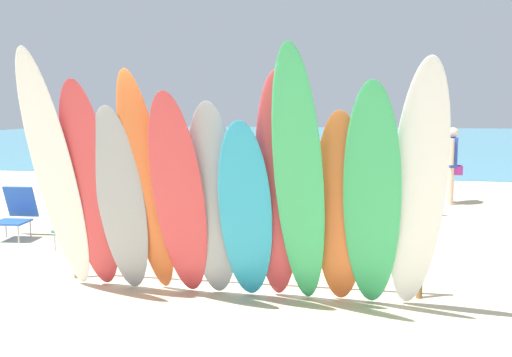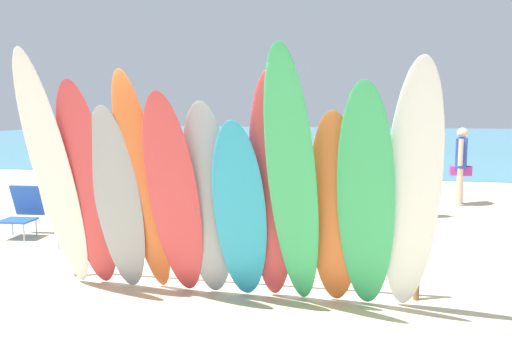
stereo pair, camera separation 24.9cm
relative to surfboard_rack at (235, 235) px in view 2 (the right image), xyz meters
name	(u,v)px [view 2 (the right image)]	position (x,y,z in m)	size (l,w,h in m)	color
ground	(331,165)	(0.00, 14.00, -0.63)	(60.00, 60.00, 0.00)	beige
ocean_water	(351,139)	(0.00, 30.34, -0.62)	(60.00, 40.00, 0.02)	teal
surfboard_rack	(235,235)	(0.00, 0.00, 0.00)	(4.23, 0.07, 0.78)	brown
surfboard_white_0	(54,176)	(-1.88, -0.70, 0.73)	(0.46, 0.07, 2.89)	white
surfboard_red_1	(88,189)	(-1.54, -0.57, 0.57)	(0.54, 0.08, 2.53)	#D13D42
surfboard_grey_2	(118,202)	(-1.20, -0.54, 0.44)	(0.55, 0.06, 2.22)	#999EA3
surfboard_orange_3	(143,187)	(-0.89, -0.56, 0.62)	(0.47, 0.08, 2.62)	orange
surfboard_red_4	(174,200)	(-0.49, -0.67, 0.51)	(0.55, 0.06, 2.45)	#D13D42
surfboard_grey_5	(208,203)	(-0.15, -0.56, 0.46)	(0.55, 0.06, 2.28)	#999EA3
surfboard_teal_6	(240,214)	(0.21, -0.61, 0.37)	(0.56, 0.07, 2.13)	#289EC6
surfboard_red_7	(272,192)	(0.54, -0.56, 0.61)	(0.49, 0.08, 2.59)	#D13D42
surfboard_green_8	(292,185)	(0.78, -0.77, 0.72)	(0.49, 0.07, 2.89)	#38B266
surfboard_orange_9	(335,212)	(1.18, -0.50, 0.42)	(0.54, 0.06, 2.18)	orange
surfboard_green_10	(366,202)	(1.50, -0.63, 0.56)	(0.57, 0.06, 2.50)	#38B266
surfboard_white_11	(412,191)	(1.94, -0.58, 0.66)	(0.55, 0.08, 2.69)	white
beachgoer_midbeach	(412,172)	(2.27, 4.75, 0.25)	(0.56, 0.28, 1.53)	tan
beachgoer_by_water	(461,161)	(3.38, 6.40, 0.33)	(0.43, 0.62, 1.67)	beige
beachgoer_strolling	(350,166)	(1.08, 5.38, 0.27)	(0.54, 0.36, 1.56)	#9E704C
beach_chair_red	(100,203)	(-3.14, 2.68, -0.20)	(0.60, 0.75, 0.82)	#B7B7BC
beach_chair_blue	(23,210)	(-4.06, 1.80, -0.20)	(0.55, 0.69, 0.83)	#B7B7BC
beach_chair_striped	(79,216)	(-2.89, 1.55, -0.21)	(0.65, 0.81, 0.81)	#B7B7BC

